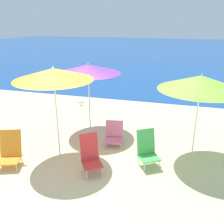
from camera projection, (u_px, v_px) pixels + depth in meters
ground_plane at (68, 162)px, 6.18m from camera, size 60.00×60.00×0.00m
sea_water at (162, 50)px, 29.03m from camera, size 60.00×40.00×0.01m
beach_umbrella_purple at (88, 69)px, 7.41m from camera, size 1.94×1.94×2.13m
beach_umbrella_lime at (201, 83)px, 5.79m from camera, size 2.00×2.00×2.16m
beach_umbrella_orange at (53, 74)px, 5.78m from camera, size 1.88×1.88×2.31m
beach_chair_red at (90, 154)px, 5.69m from camera, size 0.64×0.67×0.90m
beach_chair_green at (147, 148)px, 5.96m from camera, size 0.65×0.66×0.88m
beach_chair_orange at (10, 150)px, 6.00m from camera, size 0.67×0.74×0.83m
beach_chair_pink at (114, 134)px, 7.02m from camera, size 0.59×0.62×0.65m
seagull at (81, 102)px, 10.25m from camera, size 0.27×0.11×0.23m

